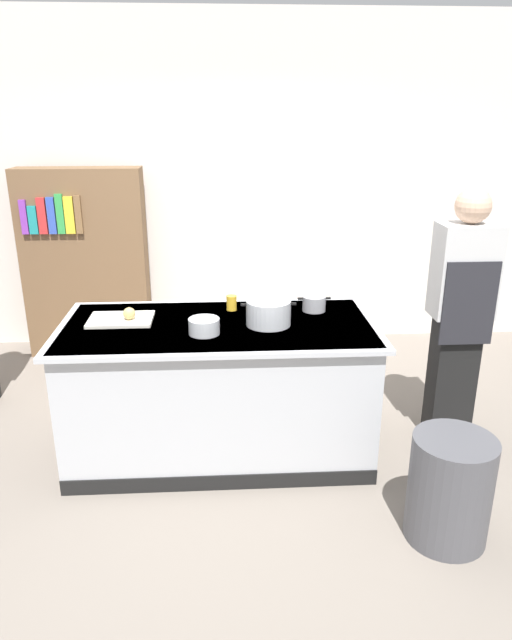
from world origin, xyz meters
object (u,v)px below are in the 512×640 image
Objects in this scene: trash_bin at (450,489)px; person_chef at (460,314)px; bookshelf at (86,263)px; juice_cup at (232,303)px; onion at (129,314)px; mixing_bowl at (204,326)px; stock_pot at (268,313)px; sauce_pan at (314,303)px.

person_chef is (0.37, 0.99, 0.62)m from trash_bin.
juice_cup is at bearing -49.62° from bookshelf.
juice_cup reaches higher than trash_bin.
onion is 0.42× the size of mixing_bowl.
trash_bin is (1.75, -0.99, -0.66)m from onion.
onion is 2.12m from trash_bin.
person_chef reaches higher than mixing_bowl.
stock_pot is 2.38m from bookshelf.
person_chef is (0.93, -0.16, -0.04)m from sauce_pan.
stock_pot is at bearing -50.13° from bookshelf.
stock_pot is at bearing 91.86° from person_chef.
mixing_bowl is at bearing 95.43° from person_chef.
mixing_bowl is (-0.40, -0.13, -0.03)m from stock_pot.
trash_bin is 3.68m from bookshelf.
person_chef is at bearing -9.59° from sauce_pan.
sauce_pan is at bearing 37.72° from stock_pot.
onion is at bearing 87.70° from person_chef.
onion is 0.68m from juice_cup.
stock_pot is 1.85× the size of mixing_bowl.
mixing_bowl is (-0.72, -0.38, -0.00)m from sauce_pan.
mixing_bowl is at bearing -161.34° from stock_pot.
onion is 0.87m from stock_pot.
sauce_pan is 0.13× the size of bookshelf.
onion is at bearing -162.36° from juice_cup.
juice_cup is 0.06× the size of person_chef.
bookshelf is at bearing 110.67° from onion.
bookshelf is (-1.13, 1.96, -0.09)m from mixing_bowl.
person_chef is (1.48, -0.20, -0.04)m from juice_cup.
person_chef is 1.01× the size of bookshelf.
mixing_bowl is 1.63m from trash_bin.
trash_bin is at bearing -47.13° from juice_cup.
sauce_pan is 0.37× the size of trash_bin.
person_chef reaches higher than trash_bin.
bookshelf is at bearing 130.38° from juice_cup.
trash_bin is (0.56, -1.15, -0.65)m from sauce_pan.
bookshelf is at bearing 119.96° from mixing_bowl.
sauce_pan is 0.13× the size of person_chef.
trash_bin is at bearing -64.02° from sauce_pan.
onion is at bearing -69.33° from bookshelf.
person_chef is at bearing 0.08° from onion.
person_chef reaches higher than onion.
person_chef is (1.26, 0.09, -0.06)m from stock_pot.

